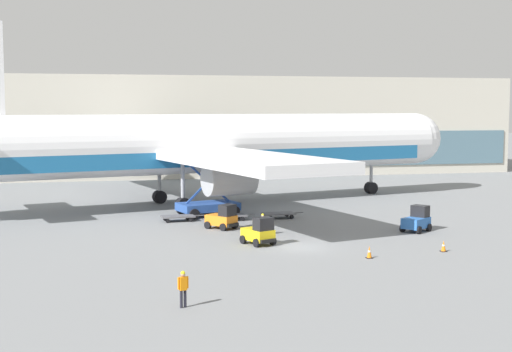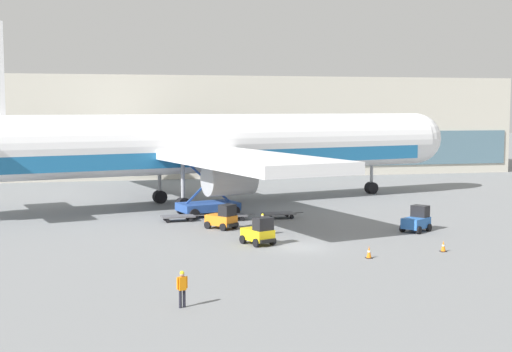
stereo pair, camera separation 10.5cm
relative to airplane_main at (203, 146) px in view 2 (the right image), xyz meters
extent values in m
plane|color=slate|center=(3.39, -22.81, -5.84)|extent=(400.00, 400.00, 0.00)
cube|color=#BCB7A8|center=(5.21, 35.16, 1.16)|extent=(90.00, 18.00, 14.00)
cube|color=slate|center=(5.21, 26.06, -1.99)|extent=(88.20, 0.20, 4.90)
cylinder|color=white|center=(0.77, 0.20, 0.26)|extent=(51.78, 18.73, 5.80)
cube|color=#1E669E|center=(0.77, 0.20, -1.04)|extent=(47.73, 17.57, 1.45)
sphere|color=white|center=(25.93, 6.76, 0.26)|extent=(5.68, 5.68, 5.68)
cube|color=white|center=(-1.75, -0.46, -0.46)|extent=(19.85, 48.47, 0.90)
cylinder|color=#9EA0A5|center=(0.79, -10.21, -2.26)|extent=(4.77, 3.77, 2.80)
cylinder|color=#9EA0A5|center=(-4.29, 9.30, -2.26)|extent=(4.77, 3.77, 2.80)
cylinder|color=#9EA0A5|center=(19.89, 5.18, -3.19)|extent=(0.36, 0.36, 4.00)
cylinder|color=black|center=(19.89, 5.18, -5.19)|extent=(1.48, 1.20, 1.30)
cylinder|color=#9EA0A5|center=(-2.45, -3.95, -3.19)|extent=(0.36, 0.36, 4.00)
cylinder|color=black|center=(-2.45, -3.95, -5.19)|extent=(1.48, 1.20, 1.30)
cylinder|color=#9EA0A5|center=(-4.07, 2.25, -3.19)|extent=(0.36, 0.36, 4.00)
cylinder|color=black|center=(-4.07, 2.25, -5.19)|extent=(1.48, 1.20, 1.30)
cube|color=#284C99|center=(-0.56, -6.87, -5.04)|extent=(5.79, 4.21, 0.70)
cube|color=#B2B2B7|center=(-0.56, -6.87, -0.92)|extent=(5.50, 4.00, 0.30)
cube|color=yellow|center=(-0.56, -6.87, -0.37)|extent=(5.50, 4.00, 0.08)
cube|color=#284C99|center=(-0.56, -6.87, -2.80)|extent=(4.17, 1.23, 3.89)
cube|color=#284C99|center=(-0.56, -6.87, -2.80)|extent=(4.17, 1.23, 3.89)
cylinder|color=black|center=(0.95, -4.92, -5.39)|extent=(0.96, 0.58, 0.90)
cylinder|color=black|center=(1.71, -7.83, -5.39)|extent=(0.96, 0.58, 0.90)
cylinder|color=black|center=(-2.82, -5.91, -5.39)|extent=(0.96, 0.58, 0.90)
cylinder|color=black|center=(-2.07, -8.81, -5.39)|extent=(0.96, 0.58, 0.90)
cube|color=yellow|center=(0.76, -21.20, -5.14)|extent=(2.19, 2.67, 0.80)
cube|color=black|center=(1.01, -21.80, -4.29)|extent=(1.49, 1.32, 0.90)
cube|color=black|center=(1.24, -22.33, -5.42)|extent=(1.22, 0.64, 0.24)
cylinder|color=black|center=(1.72, -21.66, -5.54)|extent=(0.46, 0.65, 0.60)
cylinder|color=black|center=(0.43, -22.21, -5.54)|extent=(0.46, 0.65, 0.60)
cylinder|color=black|center=(1.08, -20.18, -5.54)|extent=(0.46, 0.65, 0.60)
cylinder|color=black|center=(-0.21, -20.74, -5.54)|extent=(0.46, 0.65, 0.60)
cube|color=orange|center=(-0.64, -14.17, -5.14)|extent=(2.55, 2.66, 0.80)
cube|color=black|center=(-0.22, -14.66, -4.29)|extent=(1.53, 1.49, 0.90)
cube|color=black|center=(0.15, -15.11, -5.42)|extent=(1.07, 0.93, 0.24)
cylinder|color=black|center=(0.42, -14.33, -5.54)|extent=(0.57, 0.61, 0.60)
cylinder|color=black|center=(-0.66, -15.23, -5.54)|extent=(0.57, 0.61, 0.60)
cylinder|color=black|center=(-0.62, -13.10, -5.54)|extent=(0.57, 0.61, 0.60)
cylinder|color=black|center=(-1.69, -14.00, -5.54)|extent=(0.57, 0.61, 0.60)
cube|color=#2D66B7|center=(13.93, -18.88, -5.14)|extent=(2.68, 2.48, 0.80)
cube|color=black|center=(14.46, -18.50, -4.29)|extent=(1.46, 1.53, 0.90)
cube|color=black|center=(14.92, -18.15, -5.42)|extent=(0.87, 1.11, 0.24)
cylinder|color=black|center=(14.17, -17.84, -5.54)|extent=(0.63, 0.55, 0.60)
cylinder|color=black|center=(14.99, -18.97, -5.54)|extent=(0.63, 0.55, 0.60)
cylinder|color=black|center=(12.87, -18.78, -5.54)|extent=(0.63, 0.55, 0.60)
cylinder|color=black|center=(13.69, -19.92, -5.54)|extent=(0.63, 0.55, 0.60)
cube|color=#56565B|center=(-3.59, -9.70, -5.42)|extent=(2.91, 1.72, 0.12)
cube|color=#56565B|center=(-1.75, -9.55, -5.42)|extent=(0.90, 0.15, 0.08)
cylinder|color=black|center=(-2.67, -8.98, -5.66)|extent=(0.37, 0.17, 0.36)
cylinder|color=black|center=(-2.57, -10.25, -5.66)|extent=(0.37, 0.17, 0.36)
cylinder|color=black|center=(-4.62, -9.14, -5.66)|extent=(0.37, 0.17, 0.36)
cylinder|color=black|center=(-4.52, -10.41, -5.66)|extent=(0.37, 0.17, 0.36)
cube|color=#56565B|center=(0.80, -10.20, -5.42)|extent=(2.91, 1.72, 0.12)
cube|color=#56565B|center=(2.65, -10.05, -5.42)|extent=(0.90, 0.15, 0.08)
cylinder|color=black|center=(1.73, -9.49, -5.66)|extent=(0.37, 0.17, 0.36)
cylinder|color=black|center=(1.83, -10.76, -5.66)|extent=(0.37, 0.17, 0.36)
cylinder|color=black|center=(-0.23, -9.64, -5.66)|extent=(0.37, 0.17, 0.36)
cylinder|color=black|center=(-0.13, -10.91, -5.66)|extent=(0.37, 0.17, 0.36)
cube|color=#56565B|center=(5.19, -10.01, -5.42)|extent=(2.91, 1.72, 0.12)
cube|color=#56565B|center=(7.03, -9.86, -5.42)|extent=(0.90, 0.15, 0.08)
cylinder|color=black|center=(6.11, -9.30, -5.66)|extent=(0.37, 0.17, 0.36)
cylinder|color=black|center=(6.22, -10.57, -5.66)|extent=(0.37, 0.17, 0.36)
cylinder|color=black|center=(4.16, -9.45, -5.66)|extent=(0.37, 0.17, 0.36)
cylinder|color=black|center=(4.26, -10.72, -5.66)|extent=(0.37, 0.17, 0.36)
cylinder|color=black|center=(-6.45, -36.07, -5.41)|extent=(0.14, 0.14, 0.86)
cylinder|color=black|center=(-6.26, -36.01, -5.41)|extent=(0.14, 0.14, 0.86)
cube|color=orange|center=(-6.35, -36.04, -4.65)|extent=(0.41, 0.32, 0.65)
cylinder|color=orange|center=(-6.58, -36.11, -4.62)|extent=(0.09, 0.09, 0.58)
cylinder|color=orange|center=(-6.12, -35.97, -4.62)|extent=(0.09, 0.09, 0.58)
sphere|color=tan|center=(-6.35, -36.04, -4.21)|extent=(0.23, 0.23, 0.23)
sphere|color=yellow|center=(-6.35, -36.04, -4.15)|extent=(0.22, 0.22, 0.22)
cylinder|color=black|center=(2.02, -17.78, -5.44)|extent=(0.14, 0.14, 0.79)
cylinder|color=black|center=(1.85, -17.68, -5.44)|extent=(0.14, 0.14, 0.79)
cube|color=yellow|center=(1.93, -17.73, -4.75)|extent=(0.42, 0.37, 0.59)
cylinder|color=yellow|center=(2.14, -17.85, -4.72)|extent=(0.09, 0.09, 0.54)
cylinder|color=yellow|center=(1.72, -17.61, -4.72)|extent=(0.09, 0.09, 0.54)
sphere|color=#DBB28E|center=(1.93, -17.73, -4.34)|extent=(0.21, 0.21, 0.21)
sphere|color=yellow|center=(1.93, -17.73, -4.28)|extent=(0.20, 0.20, 0.20)
cube|color=black|center=(6.68, -27.36, -5.82)|extent=(0.40, 0.40, 0.04)
cone|color=orange|center=(6.68, -27.36, -5.42)|extent=(0.32, 0.32, 0.75)
cylinder|color=white|center=(6.68, -27.36, -5.39)|extent=(0.19, 0.19, 0.10)
cube|color=black|center=(12.34, -26.46, -5.82)|extent=(0.40, 0.40, 0.04)
cone|color=orange|center=(12.34, -26.46, -5.45)|extent=(0.32, 0.32, 0.70)
cylinder|color=white|center=(12.34, -26.46, -5.41)|extent=(0.19, 0.19, 0.10)
camera|label=1|loc=(-10.36, -69.59, 3.76)|focal=50.00mm
camera|label=2|loc=(-10.26, -69.62, 3.76)|focal=50.00mm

